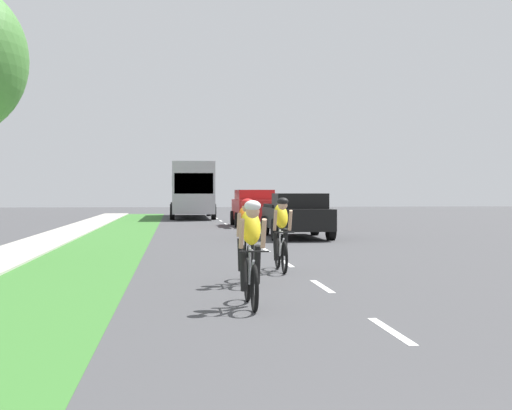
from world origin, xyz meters
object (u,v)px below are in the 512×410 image
object	(u,v)px
cyclist_lead	(251,252)
bus_silver	(192,187)
cyclist_trailing	(246,240)
cyclist_distant	(281,233)
suv_red	(254,207)
pickup_black	(297,215)

from	to	relation	value
cyclist_lead	bus_silver	world-z (taller)	bus_silver
cyclist_trailing	bus_silver	xyz separation A→B (m)	(-0.25, 35.41, 1.17)
cyclist_distant	bus_silver	world-z (taller)	bus_silver
cyclist_distant	bus_silver	bearing A→B (deg)	92.04
cyclist_distant	cyclist_trailing	bearing A→B (deg)	-114.56
cyclist_lead	cyclist_distant	xyz separation A→B (m)	(1.14, 4.85, 0.00)
suv_red	cyclist_distant	bearing A→B (deg)	-94.47
cyclist_lead	bus_silver	distance (m)	38.21
bus_silver	suv_red	bearing A→B (deg)	-77.23
pickup_black	suv_red	size ratio (longest dim) A/B	1.09
bus_silver	pickup_black	bearing A→B (deg)	-81.20
cyclist_trailing	bus_silver	world-z (taller)	bus_silver
cyclist_trailing	cyclist_distant	bearing A→B (deg)	65.44
cyclist_lead	bus_silver	size ratio (longest dim) A/B	0.15
cyclist_lead	cyclist_distant	size ratio (longest dim) A/B	1.00
cyclist_trailing	bus_silver	bearing A→B (deg)	90.40
cyclist_lead	pickup_black	distance (m)	16.60
cyclist_lead	cyclist_trailing	world-z (taller)	same
cyclist_lead	cyclist_distant	bearing A→B (deg)	76.78
pickup_black	bus_silver	size ratio (longest dim) A/B	0.44
cyclist_lead	cyclist_distant	world-z (taller)	same
cyclist_trailing	suv_red	bearing A→B (deg)	83.61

